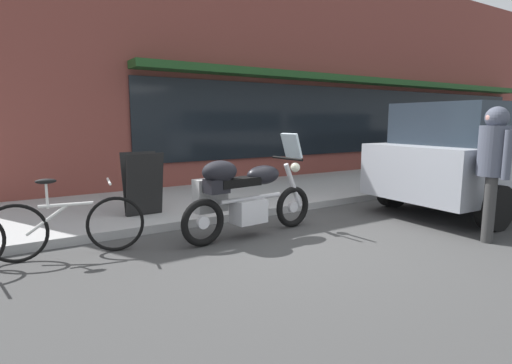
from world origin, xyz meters
The scene contains 8 objects.
ground_plane centered at (0.00, 0.00, 0.00)m, with size 80.00×80.00×0.00m, color #3B3B3B.
storefront_building centered at (6.27, 4.50, 2.77)m, with size 20.54×0.90×5.64m.
sidewalk_curb centered at (9.00, 2.84, 0.06)m, with size 30.00×3.02×0.12m.
touring_motorcycle centered at (-0.54, 0.53, 0.59)m, with size 2.12×0.62×1.38m.
parked_bicycle centered at (-2.64, 0.92, 0.37)m, with size 1.69×0.48×0.92m.
parked_minivan centered at (4.20, -0.28, 0.97)m, with size 4.88×2.25×1.84m.
pedestrian_walking centered at (2.08, -1.34, 1.09)m, with size 0.50×0.52×1.73m.
sandwich_board_sign centered at (-1.41, 2.03, 0.60)m, with size 0.55×0.42×0.96m.
Camera 1 is at (-3.25, -4.04, 1.56)m, focal length 28.42 mm.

